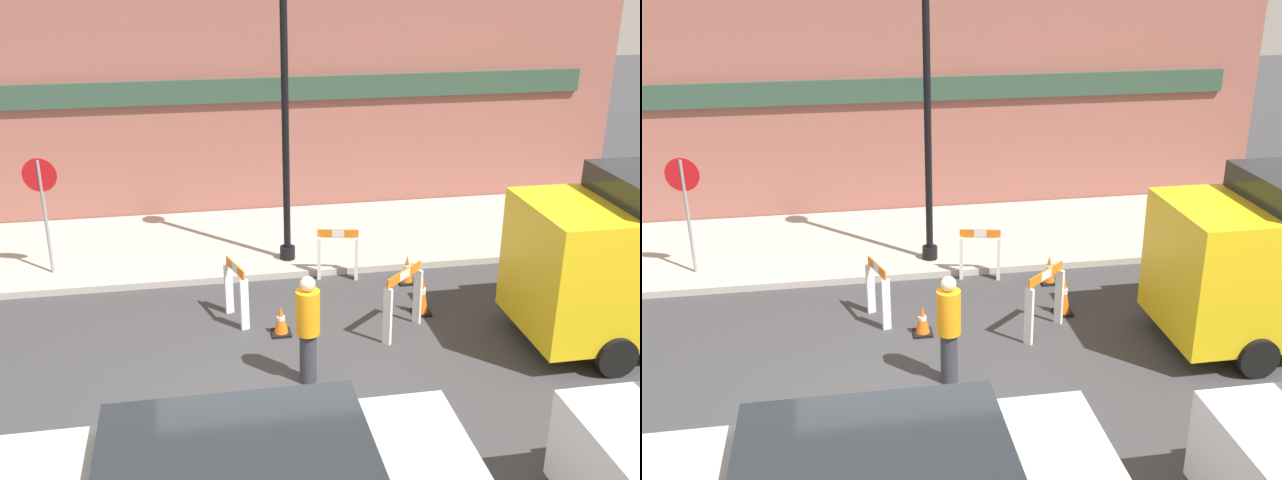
% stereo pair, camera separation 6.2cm
% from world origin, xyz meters
% --- Properties ---
extents(ground_plane, '(60.00, 60.00, 0.00)m').
position_xyz_m(ground_plane, '(0.00, 0.00, 0.00)').
color(ground_plane, '#38383A').
extents(sidewalk_slab, '(18.00, 3.60, 0.13)m').
position_xyz_m(sidewalk_slab, '(0.00, 6.30, 0.06)').
color(sidewalk_slab, '#ADA89E').
rests_on(sidewalk_slab, ground_plane).
extents(storefront_facade, '(18.00, 0.22, 5.50)m').
position_xyz_m(storefront_facade, '(0.00, 8.17, 2.75)').
color(storefront_facade, '#93564C').
rests_on(storefront_facade, ground_plane).
extents(streetlamp_post, '(0.44, 0.44, 5.32)m').
position_xyz_m(streetlamp_post, '(0.98, 5.15, 3.54)').
color(streetlamp_post, black).
rests_on(streetlamp_post, sidewalk_slab).
extents(stop_sign, '(0.60, 0.10, 2.14)m').
position_xyz_m(stop_sign, '(-3.31, 5.26, 1.57)').
color(stop_sign, gray).
rests_on(stop_sign, sidewalk_slab).
extents(barricade_0, '(0.78, 0.72, 1.08)m').
position_xyz_m(barricade_0, '(2.38, 2.17, 0.59)').
color(barricade_0, white).
rests_on(barricade_0, ground_plane).
extents(barricade_1, '(0.74, 0.28, 0.96)m').
position_xyz_m(barricade_1, '(1.79, 4.35, 0.51)').
color(barricade_1, white).
rests_on(barricade_1, ground_plane).
extents(barricade_2, '(0.35, 0.71, 1.01)m').
position_xyz_m(barricade_2, '(-0.14, 3.04, 0.53)').
color(barricade_2, white).
rests_on(barricade_2, ground_plane).
extents(traffic_cone_0, '(0.30, 0.30, 0.72)m').
position_xyz_m(traffic_cone_0, '(2.87, 2.75, 0.35)').
color(traffic_cone_0, black).
rests_on(traffic_cone_0, ground_plane).
extents(traffic_cone_1, '(0.30, 0.30, 0.53)m').
position_xyz_m(traffic_cone_1, '(2.98, 3.96, 0.25)').
color(traffic_cone_1, black).
rests_on(traffic_cone_1, ground_plane).
extents(traffic_cone_2, '(0.30, 0.30, 0.48)m').
position_xyz_m(traffic_cone_2, '(0.51, 2.46, 0.23)').
color(traffic_cone_2, black).
rests_on(traffic_cone_2, ground_plane).
extents(person_worker, '(0.41, 0.41, 1.61)m').
position_xyz_m(person_worker, '(0.71, 1.06, 0.86)').
color(person_worker, '#33333D').
rests_on(person_worker, ground_plane).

